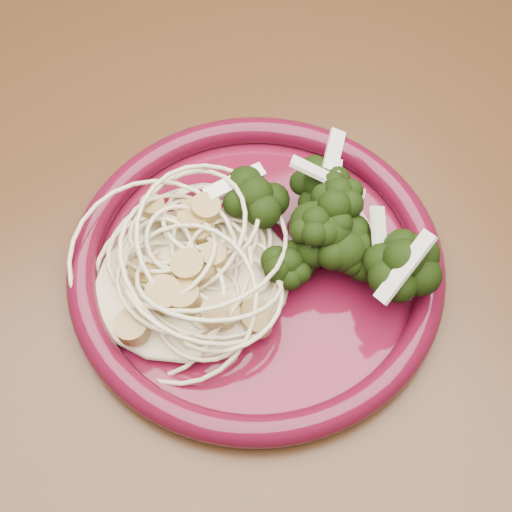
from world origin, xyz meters
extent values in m
cube|color=#472814|center=(0.00, 0.00, 0.73)|extent=(1.20, 0.80, 0.04)
cylinder|color=#472814|center=(0.55, 0.35, 0.35)|extent=(0.06, 0.06, 0.71)
cylinder|color=#520A1D|center=(0.10, -0.02, 0.75)|extent=(0.29, 0.29, 0.01)
torus|color=#520C1F|center=(0.10, -0.02, 0.76)|extent=(0.30, 0.30, 0.02)
ellipsoid|color=beige|center=(0.05, -0.02, 0.77)|extent=(0.16, 0.14, 0.03)
ellipsoid|color=black|center=(0.15, -0.03, 0.78)|extent=(0.11, 0.17, 0.06)
camera|label=1|loc=(-0.01, -0.26, 1.20)|focal=50.00mm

